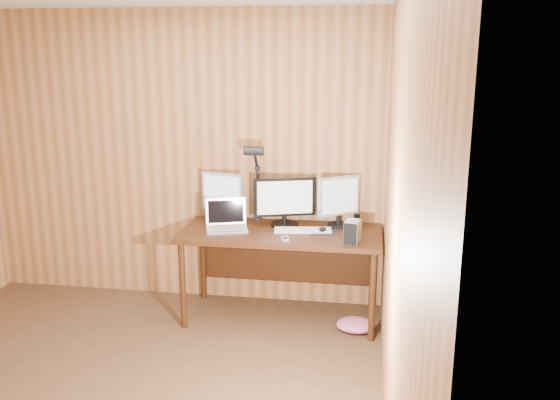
% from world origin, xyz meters
% --- Properties ---
extents(room_shell, '(4.00, 4.00, 4.00)m').
position_xyz_m(room_shell, '(0.00, 0.00, 1.25)').
color(room_shell, '#4F331E').
rests_on(room_shell, ground).
extents(desk, '(1.60, 0.70, 0.75)m').
position_xyz_m(desk, '(0.93, 1.70, 0.63)').
color(desk, '#361A0B').
rests_on(desk, floor).
extents(monitor_center, '(0.50, 0.22, 0.40)m').
position_xyz_m(monitor_center, '(0.94, 1.78, 0.96)').
color(monitor_center, black).
rests_on(monitor_center, desk).
extents(monitor_left, '(0.36, 0.17, 0.42)m').
position_xyz_m(monitor_left, '(0.40, 1.84, 0.97)').
color(monitor_left, black).
rests_on(monitor_left, desk).
extents(monitor_right, '(0.32, 0.24, 0.42)m').
position_xyz_m(monitor_right, '(1.38, 1.84, 0.97)').
color(monitor_right, black).
rests_on(monitor_right, desk).
extents(laptop, '(0.39, 0.34, 0.23)m').
position_xyz_m(laptop, '(0.48, 1.64, 0.81)').
color(laptop, silver).
rests_on(laptop, desk).
extents(keyboard, '(0.47, 0.20, 0.02)m').
position_xyz_m(keyboard, '(1.10, 1.65, 0.76)').
color(keyboard, white).
rests_on(keyboard, desk).
extents(mousepad, '(0.23, 0.19, 0.00)m').
position_xyz_m(mousepad, '(1.26, 1.65, 0.75)').
color(mousepad, black).
rests_on(mousepad, desk).
extents(mouse, '(0.08, 0.11, 0.04)m').
position_xyz_m(mouse, '(1.26, 1.65, 0.77)').
color(mouse, black).
rests_on(mouse, mousepad).
extents(hard_drive, '(0.13, 0.17, 0.17)m').
position_xyz_m(hard_drive, '(1.50, 1.43, 0.83)').
color(hard_drive, silver).
rests_on(hard_drive, desk).
extents(phone, '(0.08, 0.12, 0.02)m').
position_xyz_m(phone, '(0.99, 1.42, 0.76)').
color(phone, silver).
rests_on(phone, desk).
extents(speaker, '(0.05, 0.05, 0.12)m').
position_xyz_m(speaker, '(1.53, 1.81, 0.81)').
color(speaker, black).
rests_on(speaker, desk).
extents(desk_lamp, '(0.16, 0.23, 0.70)m').
position_xyz_m(desk_lamp, '(0.68, 1.85, 1.18)').
color(desk_lamp, black).
rests_on(desk_lamp, desk).
extents(fabric_pile, '(0.36, 0.32, 0.10)m').
position_xyz_m(fabric_pile, '(1.55, 1.48, 0.05)').
color(fabric_pile, '#CA6185').
rests_on(fabric_pile, floor).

